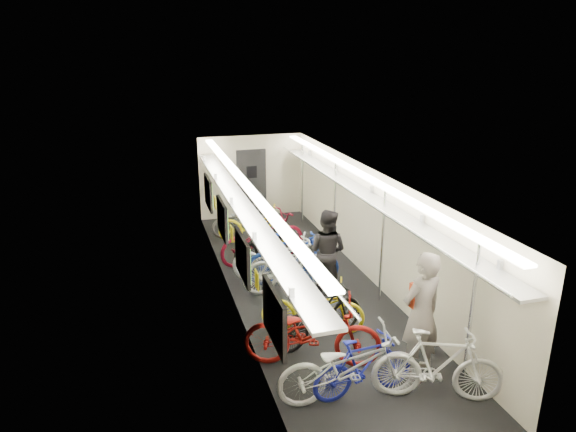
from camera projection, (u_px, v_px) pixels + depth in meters
train_car_shell at (277, 203)px, 10.76m from camera, size 10.00×10.00×10.00m
bicycle_0 at (349, 367)px, 7.12m from camera, size 2.10×0.87×1.08m
bicycle_1 at (364, 366)px, 7.24m from camera, size 1.60×0.56×0.94m
bicycle_2 at (312, 333)px, 7.92m from camera, size 2.27×1.42×1.13m
bicycle_3 at (320, 314)px, 8.52m from camera, size 1.86×1.02×1.08m
bicycle_4 at (313, 307)px, 8.89m from camera, size 1.91×1.23×0.95m
bicycle_5 at (288, 265)px, 10.39m from camera, size 1.91×0.63×1.13m
bicycle_6 at (278, 259)px, 10.81m from camera, size 2.09×1.38×1.04m
bicycle_7 at (293, 259)px, 10.62m from camera, size 2.02×0.98×1.17m
bicycle_8 at (263, 238)px, 11.88m from camera, size 2.30×1.33×1.15m
bicycle_9 at (265, 244)px, 11.77m from camera, size 1.61×0.78×0.93m
bicycle_10 at (254, 225)px, 12.99m from camera, size 1.96×1.22×0.97m
bicycle_11 at (438, 366)px, 7.13m from camera, size 1.88×1.17×1.10m
bicycle_12 at (243, 220)px, 13.48m from camera, size 1.68×0.60×0.88m
passenger_near at (421, 314)px, 7.62m from camera, size 0.81×0.63×1.98m
passenger_mid at (327, 251)px, 10.31m from camera, size 1.07×1.05×1.74m
backpack at (419, 295)px, 7.58m from camera, size 0.27×0.17×0.38m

